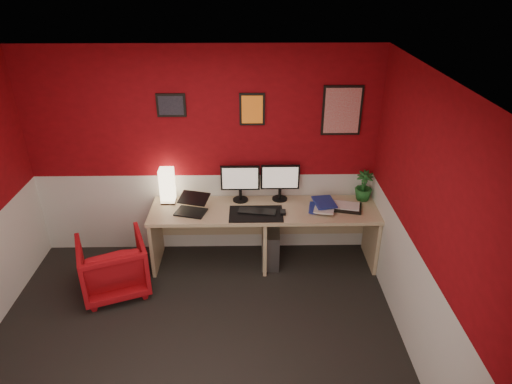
% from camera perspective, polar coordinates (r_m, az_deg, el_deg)
% --- Properties ---
extents(ground, '(4.00, 3.50, 0.01)m').
position_cam_1_polar(ground, '(4.56, -7.72, -19.06)').
color(ground, black).
rests_on(ground, ground).
extents(ceiling, '(4.00, 3.50, 0.01)m').
position_cam_1_polar(ceiling, '(3.27, -10.48, 13.00)').
color(ceiling, white).
rests_on(ceiling, ground).
extents(wall_back, '(4.00, 0.01, 2.50)m').
position_cam_1_polar(wall_back, '(5.31, -6.61, 4.56)').
color(wall_back, maroon).
rests_on(wall_back, ground).
extents(wall_right, '(0.01, 3.50, 2.50)m').
position_cam_1_polar(wall_right, '(4.01, 20.84, -5.17)').
color(wall_right, maroon).
rests_on(wall_right, ground).
extents(wainscot_back, '(4.00, 0.01, 1.00)m').
position_cam_1_polar(wainscot_back, '(5.63, -6.21, -2.52)').
color(wainscot_back, silver).
rests_on(wainscot_back, ground).
extents(wainscot_right, '(0.01, 3.50, 1.00)m').
position_cam_1_polar(wainscot_right, '(4.43, 19.16, -13.41)').
color(wainscot_right, silver).
rests_on(wainscot_right, ground).
extents(desk, '(2.60, 0.65, 0.73)m').
position_cam_1_polar(desk, '(5.39, 1.02, -5.51)').
color(desk, tan).
rests_on(desk, ground).
extents(shoji_lamp, '(0.16, 0.16, 0.40)m').
position_cam_1_polar(shoji_lamp, '(5.36, -11.02, 0.67)').
color(shoji_lamp, '#FFE5B2').
rests_on(shoji_lamp, desk).
extents(laptop, '(0.38, 0.31, 0.22)m').
position_cam_1_polar(laptop, '(5.12, -8.22, -1.52)').
color(laptop, black).
rests_on(laptop, desk).
extents(monitor_left, '(0.45, 0.06, 0.58)m').
position_cam_1_polar(monitor_left, '(5.26, -1.99, 1.76)').
color(monitor_left, black).
rests_on(monitor_left, desk).
extents(monitor_right, '(0.45, 0.06, 0.58)m').
position_cam_1_polar(monitor_right, '(5.28, 3.05, 1.87)').
color(monitor_right, black).
rests_on(monitor_right, desk).
extents(desk_mat, '(0.60, 0.38, 0.01)m').
position_cam_1_polar(desk_mat, '(5.10, 0.00, -2.75)').
color(desk_mat, black).
rests_on(desk_mat, desk).
extents(keyboard, '(0.44, 0.21, 0.02)m').
position_cam_1_polar(keyboard, '(5.12, 0.13, -2.42)').
color(keyboard, black).
rests_on(keyboard, desk_mat).
extents(mouse, '(0.06, 0.10, 0.03)m').
position_cam_1_polar(mouse, '(5.10, 3.40, -2.53)').
color(mouse, black).
rests_on(mouse, desk_mat).
extents(book_bottom, '(0.24, 0.29, 0.02)m').
position_cam_1_polar(book_bottom, '(5.24, 6.65, -1.95)').
color(book_bottom, navy).
rests_on(book_bottom, desk).
extents(book_middle, '(0.29, 0.35, 0.02)m').
position_cam_1_polar(book_middle, '(5.22, 7.35, -1.79)').
color(book_middle, silver).
rests_on(book_middle, book_bottom).
extents(book_top, '(0.27, 0.33, 0.03)m').
position_cam_1_polar(book_top, '(5.23, 7.33, -1.41)').
color(book_top, navy).
rests_on(book_top, book_middle).
extents(zen_tray, '(0.40, 0.33, 0.03)m').
position_cam_1_polar(zen_tray, '(5.31, 11.16, -1.86)').
color(zen_tray, black).
rests_on(zen_tray, desk).
extents(potted_plant, '(0.23, 0.23, 0.36)m').
position_cam_1_polar(potted_plant, '(5.47, 13.32, 0.75)').
color(potted_plant, '#19591E').
rests_on(potted_plant, desk).
extents(pc_tower, '(0.22, 0.46, 0.45)m').
position_cam_1_polar(pc_tower, '(5.47, 1.85, -6.71)').
color(pc_tower, '#99999E').
rests_on(pc_tower, ground).
extents(armchair, '(0.88, 0.89, 0.63)m').
position_cam_1_polar(armchair, '(5.23, -17.40, -8.74)').
color(armchair, '#A40C12').
rests_on(armchair, ground).
extents(art_left, '(0.32, 0.02, 0.26)m').
position_cam_1_polar(art_left, '(5.14, -10.56, 10.61)').
color(art_left, black).
rests_on(art_left, wall_back).
extents(art_center, '(0.28, 0.02, 0.36)m').
position_cam_1_polar(art_center, '(5.08, -0.48, 10.30)').
color(art_center, orange).
rests_on(art_center, wall_back).
extents(art_right, '(0.44, 0.02, 0.56)m').
position_cam_1_polar(art_right, '(5.19, 10.70, 9.97)').
color(art_right, red).
rests_on(art_right, wall_back).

